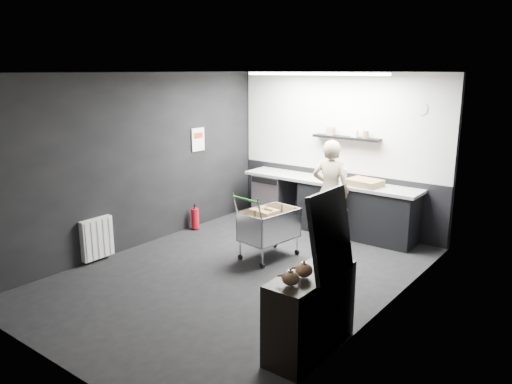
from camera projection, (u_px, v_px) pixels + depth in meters
The scene contains 22 objects.
floor at pixel (240, 273), 6.88m from camera, with size 5.50×5.50×0.00m, color black.
ceiling at pixel (238, 73), 6.23m from camera, with size 5.50×5.50×0.00m, color white.
wall_back at pixel (339, 151), 8.68m from camera, with size 5.50×5.50×0.00m, color black.
wall_front at pixel (43, 230), 4.43m from camera, with size 5.50×5.50×0.00m, color black.
wall_left at pixel (139, 161), 7.73m from camera, with size 5.50×5.50×0.00m, color black.
wall_right at pixel (382, 202), 5.38m from camera, with size 5.50×5.50×0.00m, color black.
kitchen_wall_panel at pixel (339, 123), 8.54m from camera, with size 3.95×0.02×1.70m, color silver.
dado_panel at pixel (336, 199), 8.87m from camera, with size 3.95×0.02×1.00m, color black.
floating_shelf at pixel (346, 138), 8.39m from camera, with size 1.20×0.22×0.04m, color black.
wall_clock at pixel (421, 109), 7.64m from camera, with size 0.20×0.20×0.03m, color silver.
poster at pixel (198, 140), 8.68m from camera, with size 0.02×0.30×0.40m, color white.
poster_red_band at pixel (198, 136), 8.66m from camera, with size 0.01×0.22×0.10m, color red.
radiator at pixel (97, 238), 7.24m from camera, with size 0.10×0.50×0.60m, color silver.
ceiling_strip at pixel (314, 74), 7.67m from camera, with size 2.40×0.20×0.04m, color white.
prep_counter at pixel (335, 206), 8.56m from camera, with size 3.20×0.61×0.90m.
person at pixel (330, 191), 8.03m from camera, with size 0.61×0.40×1.66m, color beige.
shopping_cart at pixel (269, 227), 7.36m from camera, with size 0.65×0.97×1.00m.
sideboard at pixel (313, 300), 4.90m from camera, with size 0.47×1.10×1.65m.
fire_extinguisher at pixel (195, 218), 8.72m from camera, with size 0.13×0.13×0.44m.
cardboard_box at pixel (364, 183), 8.07m from camera, with size 0.53×0.40×0.11m, color #92764E.
pink_tub at pixel (340, 175), 8.37m from camera, with size 0.23×0.23×0.23m, color beige.
white_container at pixel (325, 175), 8.49m from camera, with size 0.20×0.16×0.18m, color silver.
Camera 1 is at (4.07, -4.95, 2.74)m, focal length 35.00 mm.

